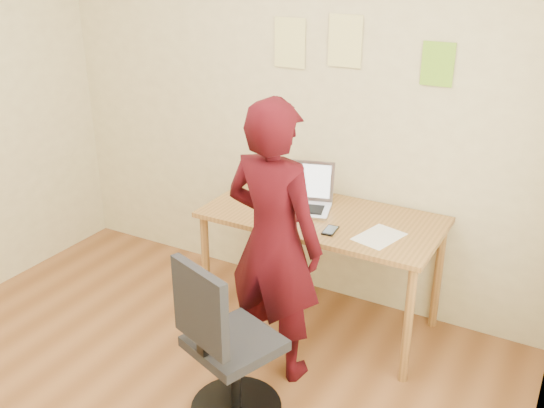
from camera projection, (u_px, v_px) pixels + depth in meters
The scene contains 10 objects.
room at pixel (88, 178), 2.43m from camera, with size 3.58×3.58×2.78m.
desk at pixel (322, 228), 3.63m from camera, with size 1.40×0.70×0.74m.
laptop at pixel (302, 199), 3.69m from camera, with size 0.43×0.40×0.26m.
paper_sheet at pixel (379, 237), 3.33m from camera, with size 0.20×0.28×0.00m, color white.
phone at pixel (330, 230), 3.39m from camera, with size 0.08×0.13×0.01m.
wall_note_left at pixel (290, 43), 3.70m from camera, with size 0.21×0.00×0.30m, color #F5EE92.
wall_note_mid at pixel (345, 41), 3.53m from camera, with size 0.21×0.00×0.30m, color #F5EE92.
wall_note_right at pixel (438, 64), 3.31m from camera, with size 0.18×0.00×0.24m, color #7FC72C.
office_chair at pixel (225, 353), 2.95m from camera, with size 0.51×0.52×0.90m.
person at pixel (274, 242), 3.17m from camera, with size 0.57×0.37×1.56m, color #37070D.
Camera 1 is at (1.76, -1.63, 2.21)m, focal length 40.00 mm.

